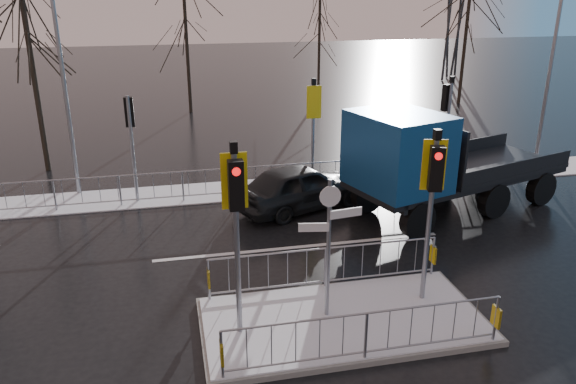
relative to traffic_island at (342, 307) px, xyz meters
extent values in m
plane|color=black|center=(0.01, -0.01, -0.39)|extent=(120.00, 120.00, 0.00)
cube|color=white|center=(0.01, 8.59, -0.37)|extent=(30.00, 2.00, 0.04)
cube|color=silver|center=(0.01, 3.79, -0.39)|extent=(8.00, 0.15, 0.01)
cube|color=slate|center=(0.01, -0.01, -0.33)|extent=(6.00, 3.00, 0.12)
cube|color=white|center=(0.01, -0.01, -0.26)|extent=(5.85, 2.85, 0.03)
cube|color=gold|center=(-2.69, -1.39, 0.28)|extent=(0.05, 0.28, 0.42)
cube|color=gold|center=(2.71, -1.39, 0.28)|extent=(0.05, 0.28, 0.42)
cube|color=gold|center=(-2.69, 1.37, 0.28)|extent=(0.05, 0.28, 0.42)
cube|color=gold|center=(2.71, 1.37, 0.28)|extent=(0.05, 0.28, 0.42)
cylinder|color=gray|center=(-2.19, -0.01, 1.63)|extent=(0.11, 0.11, 3.80)
cube|color=black|center=(-2.19, -0.19, 2.98)|extent=(0.28, 0.22, 0.95)
cylinder|color=red|center=(-2.19, -0.30, 3.28)|extent=(0.16, 0.04, 0.16)
cube|color=yellow|center=(-2.19, 0.06, 2.98)|extent=(0.50, 0.03, 1.10)
cube|color=black|center=(-2.19, -0.01, 3.65)|extent=(0.14, 0.14, 0.22)
cylinder|color=gray|center=(2.01, 0.39, 1.58)|extent=(0.11, 0.11, 3.70)
cube|color=black|center=(1.96, 0.22, 2.88)|extent=(0.33, 0.28, 0.95)
cylinder|color=red|center=(1.94, 0.11, 3.18)|extent=(0.16, 0.08, 0.16)
cube|color=yellow|center=(2.03, 0.46, 2.88)|extent=(0.49, 0.16, 1.10)
cube|color=black|center=(2.01, 0.39, 3.55)|extent=(0.14, 0.14, 0.22)
cylinder|color=gray|center=(-0.29, 0.19, 1.28)|extent=(0.09, 0.09, 3.10)
cube|color=silver|center=(0.06, 0.19, 2.08)|extent=(0.70, 0.14, 0.18)
cube|color=silver|center=(-0.61, 0.19, 1.83)|extent=(0.62, 0.15, 0.18)
cylinder|color=silver|center=(-0.29, 0.16, 2.48)|extent=(0.44, 0.03, 0.44)
cylinder|color=gray|center=(-4.49, 8.29, 1.40)|extent=(0.11, 0.11, 3.50)
cube|color=black|center=(-4.49, 8.47, 2.60)|extent=(0.28, 0.22, 0.95)
cylinder|color=red|center=(-4.49, 8.58, 2.90)|extent=(0.16, 0.04, 0.16)
cylinder|color=gray|center=(1.51, 8.29, 1.45)|extent=(0.11, 0.11, 3.60)
cube|color=black|center=(1.51, 8.47, 2.70)|extent=(0.28, 0.22, 0.95)
cylinder|color=red|center=(1.51, 8.58, 3.00)|extent=(0.16, 0.04, 0.16)
cube|color=yellow|center=(1.51, 8.22, 2.70)|extent=(0.50, 0.03, 1.10)
cube|color=black|center=(1.51, 8.29, 3.37)|extent=(0.14, 0.14, 0.22)
cylinder|color=gray|center=(6.51, 8.29, 1.40)|extent=(0.11, 0.11, 3.50)
cube|color=black|center=(6.46, 8.46, 2.60)|extent=(0.33, 0.28, 0.95)
cylinder|color=red|center=(6.44, 8.57, 2.90)|extent=(0.16, 0.08, 0.16)
cube|color=black|center=(6.51, 8.29, 3.27)|extent=(0.14, 0.14, 0.22)
imported|color=black|center=(0.68, 6.56, 0.35)|extent=(4.68, 3.23, 1.48)
cylinder|color=black|center=(3.37, 3.65, 0.16)|extent=(1.15, 0.64, 1.10)
cylinder|color=black|center=(2.68, 5.86, 0.16)|extent=(1.15, 0.64, 1.10)
cylinder|color=black|center=(6.31, 4.57, 0.16)|extent=(1.15, 0.64, 1.10)
cylinder|color=black|center=(5.62, 6.78, 0.16)|extent=(1.15, 0.64, 1.10)
cylinder|color=black|center=(8.42, 5.23, 0.16)|extent=(1.15, 0.64, 1.10)
cylinder|color=black|center=(7.73, 7.44, 0.16)|extent=(1.15, 0.64, 1.10)
cube|color=black|center=(5.55, 5.55, 0.69)|extent=(7.70, 4.59, 0.18)
cube|color=navy|center=(3.13, 4.79, 1.88)|extent=(2.89, 3.18, 2.20)
cube|color=black|center=(4.15, 5.11, 2.32)|extent=(0.70, 2.12, 1.21)
cube|color=#2D3033|center=(2.50, 4.59, 0.66)|extent=(0.88, 2.46, 0.39)
cube|color=black|center=(6.71, 5.91, 0.84)|extent=(5.42, 3.97, 0.13)
cube|color=black|center=(4.44, 5.20, 1.73)|extent=(0.87, 2.55, 1.65)
cylinder|color=black|center=(-7.99, 12.49, 3.29)|extent=(0.20, 0.20, 7.36)
cylinder|color=black|center=(-1.99, 21.99, 3.06)|extent=(0.19, 0.19, 6.90)
cylinder|color=black|center=(6.01, 23.99, 2.60)|extent=(0.16, 0.16, 5.98)
cylinder|color=black|center=(14.01, 20.99, 3.29)|extent=(0.20, 0.20, 7.36)
cylinder|color=gray|center=(10.51, 8.49, 3.61)|extent=(0.14, 0.14, 8.00)
cylinder|color=gray|center=(-6.49, 9.49, 3.71)|extent=(0.14, 0.14, 8.20)
camera|label=1|loc=(-3.32, -9.76, 6.43)|focal=35.00mm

